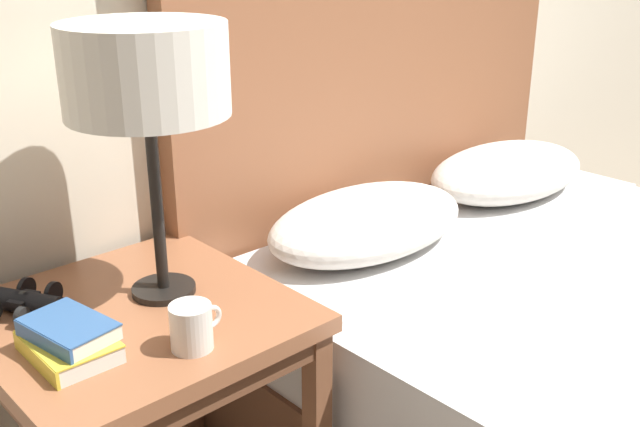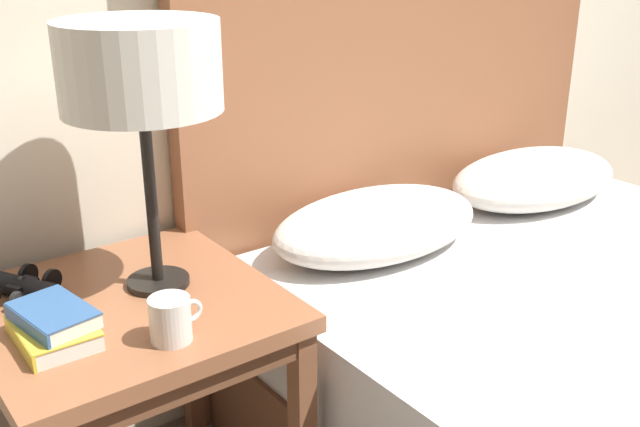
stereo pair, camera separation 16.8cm
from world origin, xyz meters
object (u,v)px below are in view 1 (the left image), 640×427
(nightstand, at_px, (137,345))
(book_stacked_on_top, at_px, (68,329))
(book_on_nightstand, at_px, (68,347))
(coffee_mug, at_px, (192,327))
(table_lamp, at_px, (146,75))
(binoculars_pair, at_px, (25,302))

(nightstand, height_order, book_stacked_on_top, book_stacked_on_top)
(book_on_nightstand, xyz_separation_m, coffee_mug, (0.18, -0.12, 0.03))
(nightstand, xyz_separation_m, book_on_nightstand, (-0.17, -0.07, 0.09))
(table_lamp, bearing_deg, coffee_mug, -108.80)
(table_lamp, distance_m, book_stacked_on_top, 0.48)
(coffee_mug, bearing_deg, binoculars_pair, 116.72)
(nightstand, distance_m, book_stacked_on_top, 0.22)
(book_on_nightstand, xyz_separation_m, book_stacked_on_top, (0.00, 0.00, 0.03))
(book_stacked_on_top, distance_m, binoculars_pair, 0.21)
(book_on_nightstand, bearing_deg, table_lamp, 21.11)
(book_on_nightstand, height_order, coffee_mug, coffee_mug)
(nightstand, relative_size, coffee_mug, 5.63)
(nightstand, distance_m, coffee_mug, 0.23)
(table_lamp, bearing_deg, book_stacked_on_top, -159.06)
(book_stacked_on_top, bearing_deg, table_lamp, 20.94)
(nightstand, distance_m, binoculars_pair, 0.23)
(nightstand, height_order, binoculars_pair, binoculars_pair)
(table_lamp, distance_m, book_on_nightstand, 0.51)
(nightstand, bearing_deg, coffee_mug, -86.88)
(nightstand, distance_m, table_lamp, 0.53)
(nightstand, relative_size, book_stacked_on_top, 3.25)
(binoculars_pair, bearing_deg, coffee_mug, -63.28)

